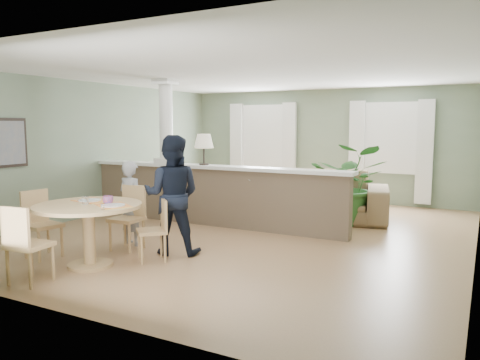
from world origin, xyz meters
The scene contains 12 objects.
ground centered at (0.00, 0.00, 0.00)m, with size 8.00×8.00×0.00m, color #AA8059.
room_shell centered at (-0.03, 0.63, 1.81)m, with size 7.02×8.02×2.71m.
pony_wall centered at (-0.99, 0.20, 0.71)m, with size 5.32×0.38×2.70m.
sofa centered at (0.36, 1.56, 0.48)m, with size 3.29×1.29×0.96m, color olive.
houseplant centered at (1.35, 1.45, 0.75)m, with size 1.36×1.17×1.51m, color #2B6026.
dining_table centered at (-0.95, -2.75, 0.66)m, with size 1.37×1.37×0.93m.
chair_far_boy centered at (-1.10, -1.80, 0.52)m, with size 0.46×0.46×0.94m.
chair_far_man centered at (-0.36, -2.11, 0.46)m, with size 0.54×0.54×0.84m.
chair_near centered at (-1.07, -3.62, 0.51)m, with size 0.46×0.46×0.93m.
chair_side centered at (-1.91, -2.73, 0.52)m, with size 0.48×0.48×0.94m.
child_person centered at (-1.23, -1.61, 0.65)m, with size 0.47×0.31×1.30m, color gray.
man_person centered at (-0.37, -1.73, 0.85)m, with size 0.83×0.65×1.70m, color black.
Camera 1 is at (3.57, -7.09, 1.84)m, focal length 35.00 mm.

